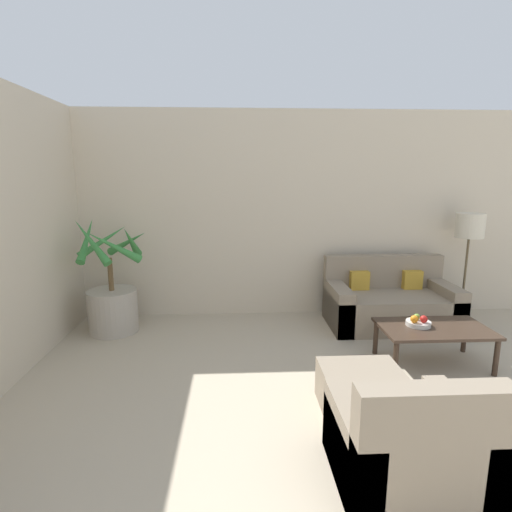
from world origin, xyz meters
TOP-DOWN VIEW (x-y plane):
  - wall_back at (0.00, 6.79)m, footprint 8.71×0.06m
  - potted_palm at (-3.02, 6.20)m, footprint 0.89×0.90m
  - sofa_loveseat at (0.40, 6.24)m, footprint 1.55×0.84m
  - floor_lamp at (1.44, 6.39)m, footprint 0.34×0.34m
  - coffee_table at (0.43, 5.15)m, footprint 1.06×0.62m
  - fruit_bowl at (0.28, 5.20)m, footprint 0.24×0.24m
  - apple_red at (0.32, 5.15)m, footprint 0.07×0.07m
  - apple_green at (0.28, 5.23)m, footprint 0.06×0.06m
  - orange_fruit at (0.22, 5.16)m, footprint 0.08×0.08m
  - armchair at (-0.51, 3.58)m, footprint 0.84×0.77m
  - ottoman at (-0.53, 4.40)m, footprint 0.64×0.54m

SIDE VIEW (x-z plane):
  - ottoman at x=-0.53m, z-range 0.00..0.34m
  - armchair at x=-0.51m, z-range -0.14..0.67m
  - sofa_loveseat at x=0.40m, z-range -0.14..0.70m
  - coffee_table at x=0.43m, z-range 0.15..0.55m
  - potted_palm at x=-3.02m, z-range -0.29..1.12m
  - fruit_bowl at x=0.28m, z-range 0.39..0.44m
  - apple_green at x=0.28m, z-range 0.44..0.50m
  - apple_red at x=0.32m, z-range 0.44..0.51m
  - orange_fruit at x=0.22m, z-range 0.44..0.52m
  - floor_lamp at x=1.44m, z-range 0.48..1.89m
  - wall_back at x=0.00m, z-range 0.00..2.70m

